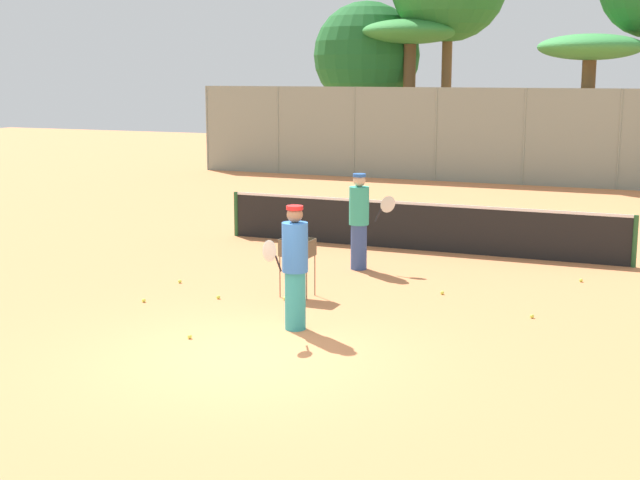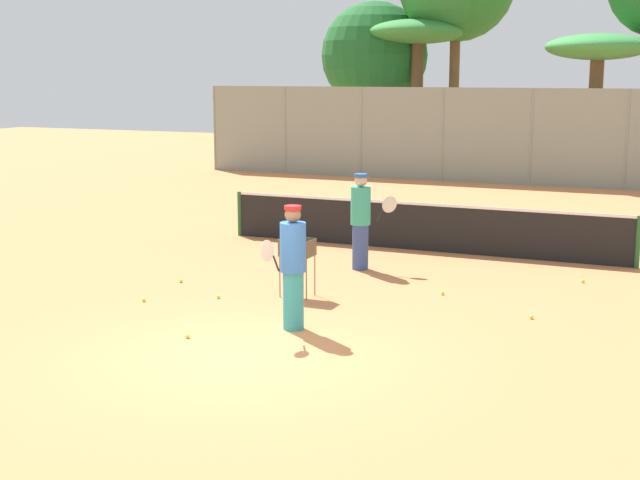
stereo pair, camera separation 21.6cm
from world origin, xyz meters
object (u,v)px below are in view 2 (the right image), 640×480
object	(u,v)px
player_white_outfit	(361,220)
player_red_cap	(293,266)
ball_cart	(297,252)
tennis_net	(421,226)
parked_car	(473,154)

from	to	relation	value
player_white_outfit	player_red_cap	xyz separation A→B (m)	(0.58, -4.38, -0.00)
ball_cart	player_white_outfit	bearing A→B (deg)	84.73
tennis_net	ball_cart	size ratio (longest dim) A/B	8.91
tennis_net	player_red_cap	distance (m)	6.71
tennis_net	ball_cart	bearing A→B (deg)	-98.83
player_red_cap	parked_car	xyz separation A→B (m)	(-3.06, 23.19, -0.33)
player_white_outfit	parked_car	distance (m)	18.98
tennis_net	player_red_cap	size ratio (longest dim) A/B	4.79
player_white_outfit	player_red_cap	size ratio (longest dim) A/B	1.00
tennis_net	player_red_cap	bearing A→B (deg)	-89.45
parked_car	tennis_net	bearing A→B (deg)	-79.72
ball_cart	tennis_net	bearing A→B (deg)	81.17
player_red_cap	parked_car	size ratio (longest dim) A/B	0.46
player_white_outfit	tennis_net	bearing A→B (deg)	57.16
player_red_cap	tennis_net	bearing A→B (deg)	-162.84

